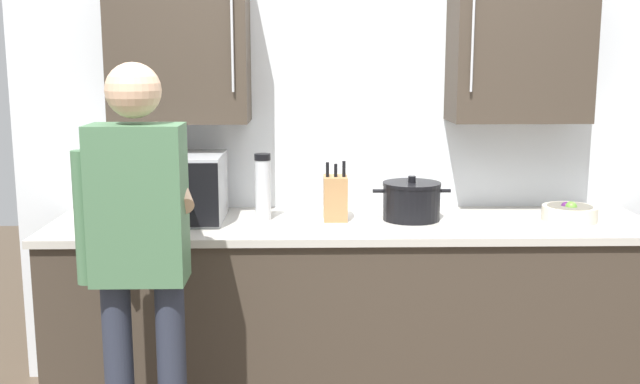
{
  "coord_description": "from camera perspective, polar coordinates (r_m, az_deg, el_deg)",
  "views": [
    {
      "loc": [
        -0.23,
        -2.67,
        1.68
      ],
      "look_at": [
        -0.15,
        0.71,
        1.07
      ],
      "focal_mm": 41.97,
      "sensor_mm": 36.0,
      "label": 1
    }
  ],
  "objects": [
    {
      "name": "back_wall_tiled",
      "position": [
        3.78,
        2.15,
        5.92
      ],
      "size": [
        3.38,
        0.44,
        2.52
      ],
      "color": "silver",
      "rests_on": "ground_plane"
    },
    {
      "name": "counter_unit",
      "position": [
        3.64,
        2.37,
        -9.33
      ],
      "size": [
        2.82,
        0.71,
        0.92
      ],
      "color": "#3D3328",
      "rests_on": "ground_plane"
    },
    {
      "name": "microwave_oven",
      "position": [
        3.58,
        -12.19,
        0.3
      ],
      "size": [
        0.56,
        0.77,
        0.31
      ],
      "color": "#B7BABF",
      "rests_on": "counter_unit"
    },
    {
      "name": "stock_pot",
      "position": [
        3.56,
        6.99,
        -0.68
      ],
      "size": [
        0.37,
        0.28,
        0.21
      ],
      "color": "black",
      "rests_on": "counter_unit"
    },
    {
      "name": "fruit_bowl",
      "position": [
        3.71,
        18.49,
        -1.48
      ],
      "size": [
        0.26,
        0.26,
        0.1
      ],
      "color": "beige",
      "rests_on": "counter_unit"
    },
    {
      "name": "thermos_flask",
      "position": [
        3.53,
        -4.38,
        0.41
      ],
      "size": [
        0.08,
        0.08,
        0.32
      ],
      "color": "#B7BABF",
      "rests_on": "counter_unit"
    },
    {
      "name": "knife_block",
      "position": [
        3.53,
        1.18,
        -0.42
      ],
      "size": [
        0.11,
        0.15,
        0.28
      ],
      "color": "#A37547",
      "rests_on": "counter_unit"
    },
    {
      "name": "person_figure",
      "position": [
        2.84,
        -13.6,
        -3.96
      ],
      "size": [
        0.44,
        0.59,
        1.66
      ],
      "color": "#282D3D",
      "rests_on": "ground_plane"
    }
  ]
}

